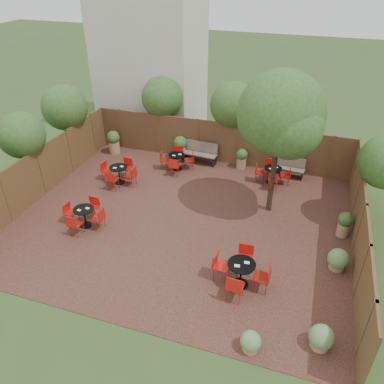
% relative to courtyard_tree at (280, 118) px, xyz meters
% --- Properties ---
extents(ground, '(80.00, 80.00, 0.00)m').
position_rel_courtyard_tree_xyz_m(ground, '(-2.94, -1.71, -3.76)').
color(ground, '#354F23').
rests_on(ground, ground).
extents(courtyard_paving, '(12.00, 10.00, 0.02)m').
position_rel_courtyard_tree_xyz_m(courtyard_paving, '(-2.94, -1.71, -3.75)').
color(courtyard_paving, '#331915').
rests_on(courtyard_paving, ground).
extents(fence_back, '(12.00, 0.08, 2.00)m').
position_rel_courtyard_tree_xyz_m(fence_back, '(-2.94, 3.29, -2.76)').
color(fence_back, '#502D1D').
rests_on(fence_back, ground).
extents(fence_left, '(0.08, 10.00, 2.00)m').
position_rel_courtyard_tree_xyz_m(fence_left, '(-8.94, -1.71, -2.76)').
color(fence_left, '#502D1D').
rests_on(fence_left, ground).
extents(fence_right, '(0.08, 10.00, 2.00)m').
position_rel_courtyard_tree_xyz_m(fence_right, '(3.06, -1.71, -2.76)').
color(fence_right, '#502D1D').
rests_on(fence_right, ground).
extents(neighbour_building, '(5.00, 4.00, 8.00)m').
position_rel_courtyard_tree_xyz_m(neighbour_building, '(-7.44, 6.29, 0.24)').
color(neighbour_building, beige).
rests_on(neighbour_building, ground).
extents(overhang_foliage, '(15.17, 10.20, 2.12)m').
position_rel_courtyard_tree_xyz_m(overhang_foliage, '(-4.55, 1.42, -1.17)').
color(overhang_foliage, '#2C511A').
rests_on(overhang_foliage, ground).
extents(courtyard_tree, '(3.00, 2.94, 5.37)m').
position_rel_courtyard_tree_xyz_m(courtyard_tree, '(0.00, 0.00, 0.00)').
color(courtyard_tree, black).
rests_on(courtyard_tree, courtyard_paving).
extents(park_bench_left, '(1.66, 0.62, 1.01)m').
position_rel_courtyard_tree_xyz_m(park_bench_left, '(-3.70, 2.92, -3.22)').
color(park_bench_left, brown).
rests_on(park_bench_left, courtyard_paving).
extents(park_bench_right, '(1.45, 0.58, 0.88)m').
position_rel_courtyard_tree_xyz_m(park_bench_right, '(0.39, 2.91, -3.29)').
color(park_bench_right, brown).
rests_on(park_bench_right, courtyard_paving).
extents(bistro_tables, '(7.87, 7.92, 0.94)m').
position_rel_courtyard_tree_xyz_m(bistro_tables, '(-3.34, -0.91, -3.30)').
color(bistro_tables, black).
rests_on(bistro_tables, courtyard_paving).
extents(planters, '(11.28, 4.32, 1.15)m').
position_rel_courtyard_tree_xyz_m(planters, '(-3.96, 2.20, -3.16)').
color(planters, '#9A774D').
rests_on(planters, courtyard_paving).
extents(low_shrubs, '(2.62, 4.34, 0.70)m').
position_rel_courtyard_tree_xyz_m(low_shrubs, '(1.95, -4.55, -3.42)').
color(low_shrubs, '#9A774D').
rests_on(low_shrubs, courtyard_paving).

